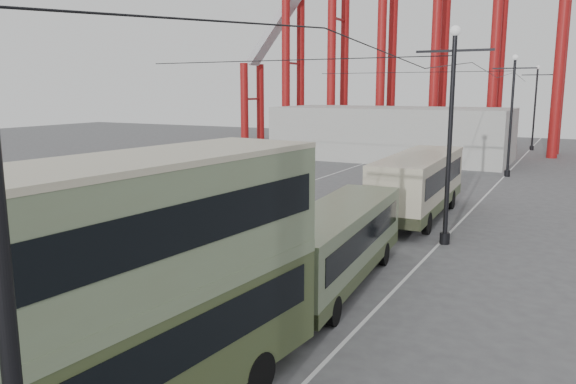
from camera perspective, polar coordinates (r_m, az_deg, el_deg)
The scene contains 9 objects.
road_markings at distance 29.32m, azimuth 3.90°, elevation -2.87°, with size 12.52×120.00×0.01m.
lamp_post_mid at distance 25.02m, azimuth 16.12°, elevation 5.30°, with size 3.20×0.44×9.32m.
lamp_post_far at distance 46.74m, azimuth 21.73°, elevation 7.15°, with size 3.20×0.44×9.32m.
lamp_post_distant at distance 68.64m, azimuth 23.78°, elevation 7.80°, with size 3.20×0.44×9.32m.
fairground_shed at distance 56.11m, azimuth 10.50°, elevation 5.89°, with size 22.00×10.00×5.00m, color #AAAAA4.
double_decker_bus at distance 10.88m, azimuth -17.42°, elevation -9.68°, with size 3.52×10.41×5.48m.
single_decker_green at distance 19.42m, azimuth 4.93°, elevation -5.09°, with size 3.03×9.85×2.74m.
single_decker_cream at distance 30.40m, azimuth 13.15°, elevation 0.95°, with size 3.08×10.82×3.34m.
pedestrian at distance 19.84m, azimuth 3.86°, elevation -6.78°, with size 0.63×0.42×1.74m, color black.
Camera 1 is at (10.65, -6.42, 6.71)m, focal length 35.00 mm.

